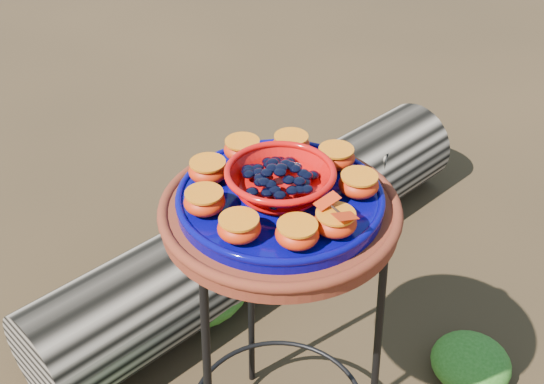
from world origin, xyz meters
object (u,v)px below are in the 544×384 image
object	(u,v)px
terracotta_saucer	(280,213)
cobalt_plate	(280,200)
red_bowl	(280,182)
plant_stand	(279,349)
driftwood_log	(265,231)

from	to	relation	value
terracotta_saucer	cobalt_plate	bearing A→B (deg)	0.00
terracotta_saucer	red_bowl	bearing A→B (deg)	0.00
plant_stand	terracotta_saucer	size ratio (longest dim) A/B	1.61
cobalt_plate	driftwood_log	size ratio (longest dim) A/B	0.24
plant_stand	terracotta_saucer	bearing A→B (deg)	0.00
terracotta_saucer	cobalt_plate	size ratio (longest dim) A/B	1.17
plant_stand	red_bowl	distance (m)	0.44
terracotta_saucer	red_bowl	world-z (taller)	red_bowl
terracotta_saucer	driftwood_log	bearing A→B (deg)	75.05
red_bowl	driftwood_log	size ratio (longest dim) A/B	0.12
red_bowl	driftwood_log	distance (m)	0.92
plant_stand	terracotta_saucer	xyz separation A→B (m)	(0.00, 0.00, 0.37)
plant_stand	red_bowl	bearing A→B (deg)	0.00
cobalt_plate	driftwood_log	world-z (taller)	cobalt_plate
plant_stand	cobalt_plate	distance (m)	0.40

